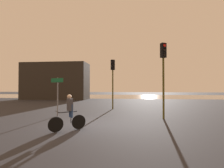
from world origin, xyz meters
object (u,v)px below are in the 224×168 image
Objects in this scene: distant_building at (56,81)px; traffic_light_center at (113,75)px; direction_sign_post at (57,91)px; traffic_light_near_right at (163,66)px; cyclist at (69,112)px.

distant_building reaches higher than traffic_light_center.
direction_sign_post is (-3.31, -4.21, -1.36)m from traffic_light_center.
distant_building is at bearing -75.34° from traffic_light_near_right.
traffic_light_near_right is at bearing -92.97° from cyclist.
traffic_light_center is at bearing -46.81° from cyclist.
direction_sign_post is (-6.92, 0.27, -1.54)m from traffic_light_near_right.
distant_building reaches higher than traffic_light_near_right.
cyclist is (-1.16, -7.87, -2.24)m from traffic_light_center.
cyclist is at bearing 54.78° from traffic_light_center.
distant_building is at bearing -75.04° from traffic_light_center.
traffic_light_near_right is at bearing -48.96° from distant_building.
traffic_light_center is at bearing -77.52° from traffic_light_near_right.
direction_sign_post is 1.60× the size of cyclist.
cyclist is (2.16, -3.66, -0.88)m from direction_sign_post.
distant_building is at bearing -42.94° from direction_sign_post.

